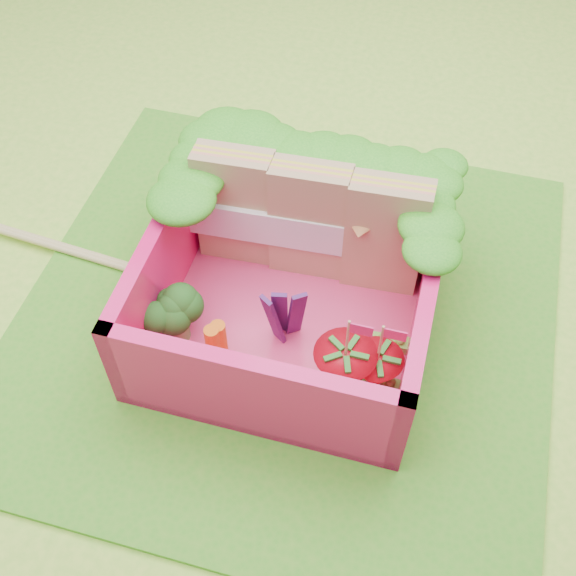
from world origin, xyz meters
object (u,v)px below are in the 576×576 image
(bento_box, at_px, (291,285))
(chopsticks, at_px, (115,263))
(sandwich_stack, at_px, (310,221))
(strawberry_left, at_px, (344,370))
(strawberry_right, at_px, (375,372))
(broccoli, at_px, (174,315))

(bento_box, distance_m, chopsticks, 1.02)
(bento_box, xyz_separation_m, sandwich_stack, (0.00, 0.33, 0.10))
(strawberry_left, distance_m, strawberry_right, 0.14)
(broccoli, bearing_deg, strawberry_right, -1.61)
(bento_box, xyz_separation_m, strawberry_left, (0.33, -0.34, -0.08))
(strawberry_right, bearing_deg, bento_box, 147.73)
(sandwich_stack, distance_m, chopsticks, 1.07)
(bento_box, xyz_separation_m, broccoli, (-0.49, -0.27, -0.06))
(chopsticks, bearing_deg, sandwich_stack, 13.60)
(broccoli, height_order, strawberry_right, strawberry_right)
(bento_box, height_order, broccoli, bento_box)
(strawberry_left, distance_m, chopsticks, 1.39)
(broccoli, relative_size, strawberry_right, 0.68)
(strawberry_left, bearing_deg, bento_box, 134.42)
(sandwich_stack, xyz_separation_m, strawberry_right, (0.46, -0.62, -0.20))
(sandwich_stack, height_order, broccoli, sandwich_stack)
(strawberry_right, bearing_deg, sandwich_stack, 126.39)
(chopsticks, bearing_deg, bento_box, -5.37)
(sandwich_stack, height_order, strawberry_right, sandwich_stack)
(sandwich_stack, xyz_separation_m, chopsticks, (-0.98, -0.24, -0.35))
(chopsticks, bearing_deg, broccoli, -36.14)
(sandwich_stack, height_order, chopsticks, sandwich_stack)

